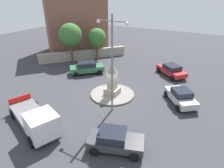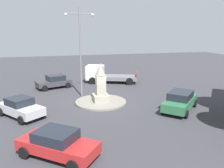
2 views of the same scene
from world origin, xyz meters
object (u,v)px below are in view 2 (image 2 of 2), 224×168
car_dark_grey_waiting (54,81)px  truck_white_passing (105,75)px  streetlamp (80,46)px  monument (101,85)px  car_green_far_side (180,101)px  car_red_near_island (57,143)px  car_silver_approaching (21,107)px

car_dark_grey_waiting → truck_white_passing: 6.27m
streetlamp → truck_white_passing: streetlamp is taller
monument → car_green_far_side: monument is taller
car_red_near_island → truck_white_passing: truck_white_passing is taller
car_silver_approaching → car_green_far_side: bearing=172.1°
car_green_far_side → car_silver_approaching: bearing=-7.9°
car_red_near_island → truck_white_passing: 17.47m
car_dark_grey_waiting → truck_white_passing: (-6.12, -1.31, 0.25)m
monument → truck_white_passing: size_ratio=0.53×
car_dark_grey_waiting → car_red_near_island: bearing=89.7°
car_silver_approaching → car_green_far_side: car_green_far_side is taller
car_silver_approaching → truck_white_passing: size_ratio=0.63×
streetlamp → car_silver_approaching: bearing=40.0°
monument → car_red_near_island: monument is taller
car_dark_grey_waiting → monument: bearing=120.7°
monument → car_dark_grey_waiting: 7.82m
streetlamp → car_dark_grey_waiting: streetlamp is taller
car_dark_grey_waiting → car_green_far_side: (-9.86, 10.24, 0.06)m
streetlamp → car_silver_approaching: size_ratio=2.04×
monument → car_green_far_side: size_ratio=0.79×
monument → car_silver_approaching: (6.60, 1.81, -0.89)m
car_red_near_island → car_green_far_side: 11.03m
streetlamp → truck_white_passing: 7.64m
streetlamp → car_red_near_island: 11.98m
streetlamp → car_dark_grey_waiting: (2.56, -4.14, -4.25)m
car_green_far_side → streetlamp: bearing=-39.9°
car_red_near_island → truck_white_passing: size_ratio=0.67×
car_silver_approaching → car_green_far_side: (-12.49, 1.74, 0.06)m
car_dark_grey_waiting → car_green_far_side: size_ratio=0.95×
car_silver_approaching → truck_white_passing: (-8.75, -9.80, 0.26)m
car_green_far_side → truck_white_passing: (3.74, -11.55, 0.19)m
car_red_near_island → car_green_far_side: car_green_far_side is taller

